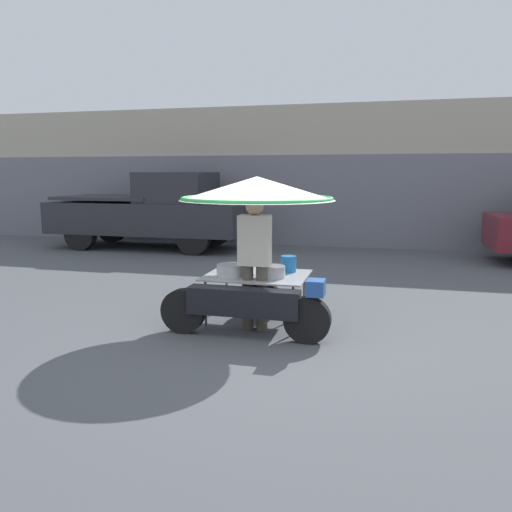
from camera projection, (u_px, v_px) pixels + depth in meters
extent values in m
plane|color=#4C4F54|center=(273.00, 339.00, 5.83)|extent=(36.00, 36.00, 0.00)
cube|color=#B2A893|center=(341.00, 176.00, 13.81)|extent=(28.00, 2.00, 3.67)
cube|color=slate|center=(337.00, 201.00, 12.93)|extent=(23.80, 0.06, 2.39)
cylinder|color=black|center=(307.00, 320.00, 5.67)|extent=(0.54, 0.14, 0.54)
cylinder|color=black|center=(183.00, 311.00, 6.04)|extent=(0.54, 0.14, 0.54)
cube|color=black|center=(243.00, 302.00, 5.83)|extent=(1.33, 0.24, 0.32)
cube|color=#234C93|center=(316.00, 288.00, 5.59)|extent=(0.20, 0.24, 0.18)
cylinder|color=black|center=(262.00, 298.00, 6.77)|extent=(0.49, 0.14, 0.49)
cylinder|color=#515156|center=(293.00, 310.00, 5.93)|extent=(0.03, 0.03, 0.61)
cylinder|color=#515156|center=(304.00, 294.00, 6.75)|extent=(0.03, 0.03, 0.61)
cylinder|color=#515156|center=(206.00, 305.00, 6.20)|extent=(0.03, 0.03, 0.61)
cylinder|color=#515156|center=(227.00, 289.00, 7.01)|extent=(0.03, 0.03, 0.61)
cube|color=#B2B2B7|center=(257.00, 275.00, 6.42)|extent=(1.29, 1.00, 0.02)
cylinder|color=#B2B2B7|center=(257.00, 238.00, 6.34)|extent=(0.03, 0.03, 0.96)
cone|color=white|center=(257.00, 188.00, 6.24)|extent=(1.96, 1.96, 0.29)
torus|color=green|center=(257.00, 198.00, 6.26)|extent=(1.91, 1.91, 0.05)
cylinder|color=#B7B7BC|center=(231.00, 270.00, 6.31)|extent=(0.37, 0.37, 0.15)
cylinder|color=#939399|center=(272.00, 272.00, 6.21)|extent=(0.34, 0.34, 0.15)
cylinder|color=#1E6BB2|center=(288.00, 264.00, 6.58)|extent=(0.20, 0.20, 0.21)
cylinder|color=#4C473D|center=(248.00, 297.00, 6.16)|extent=(0.14, 0.14, 0.81)
cylinder|color=#4C473D|center=(262.00, 298.00, 6.12)|extent=(0.14, 0.14, 0.81)
cube|color=beige|center=(255.00, 240.00, 6.02)|extent=(0.38, 0.22, 0.61)
sphere|color=tan|center=(255.00, 206.00, 5.95)|extent=(0.22, 0.22, 0.22)
cylinder|color=black|center=(193.00, 238.00, 11.76)|extent=(0.80, 0.24, 0.80)
cylinder|color=black|center=(214.00, 231.00, 13.20)|extent=(0.80, 0.24, 0.80)
cylinder|color=black|center=(80.00, 234.00, 12.50)|extent=(0.80, 0.24, 0.80)
cylinder|color=black|center=(112.00, 228.00, 13.94)|extent=(0.80, 0.24, 0.80)
cube|color=#28282D|center=(149.00, 217.00, 12.78)|extent=(5.05, 1.77, 0.79)
cube|color=#28282D|center=(177.00, 187.00, 12.46)|extent=(1.72, 1.63, 0.75)
cube|color=#2D2D33|center=(112.00, 198.00, 12.95)|extent=(2.62, 1.70, 0.08)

